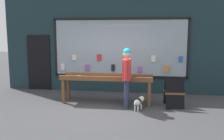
{
  "coord_description": "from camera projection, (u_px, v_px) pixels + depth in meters",
  "views": [
    {
      "loc": [
        1.32,
        -6.71,
        2.18
      ],
      "look_at": [
        0.2,
        0.65,
        1.07
      ],
      "focal_mm": 40.0,
      "sensor_mm": 36.0,
      "label": 1
    }
  ],
  "objects": [
    {
      "name": "ground_plane",
      "position": [
        102.0,
        110.0,
        7.08
      ],
      "size": [
        40.0,
        40.0,
        0.0
      ],
      "primitive_type": "plane",
      "color": "#38383A"
    },
    {
      "name": "shopfront_facade",
      "position": [
        113.0,
        44.0,
        9.16
      ],
      "size": [
        8.33,
        0.29,
        3.59
      ],
      "color": "#192D33",
      "rests_on": "ground_plane"
    },
    {
      "name": "display_table_main",
      "position": [
        107.0,
        80.0,
        7.8
      ],
      "size": [
        2.87,
        0.69,
        0.88
      ],
      "color": "brown",
      "rests_on": "ground_plane"
    },
    {
      "name": "person_browsing",
      "position": [
        127.0,
        73.0,
        7.2
      ],
      "size": [
        0.23,
        0.68,
        1.75
      ],
      "rotation": [
        0.0,
        0.0,
        1.58
      ],
      "color": "#2D334C",
      "rests_on": "ground_plane"
    },
    {
      "name": "small_dog",
      "position": [
        139.0,
        101.0,
        7.11
      ],
      "size": [
        0.32,
        0.54,
        0.36
      ],
      "rotation": [
        0.0,
        0.0,
        1.18
      ],
      "color": "white",
      "rests_on": "ground_plane"
    },
    {
      "name": "sandwich_board_sign",
      "position": [
        174.0,
        92.0,
        7.38
      ],
      "size": [
        0.59,
        0.7,
        0.87
      ],
      "rotation": [
        0.0,
        0.0,
        0.06
      ],
      "color": "black",
      "rests_on": "ground_plane"
    }
  ]
}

